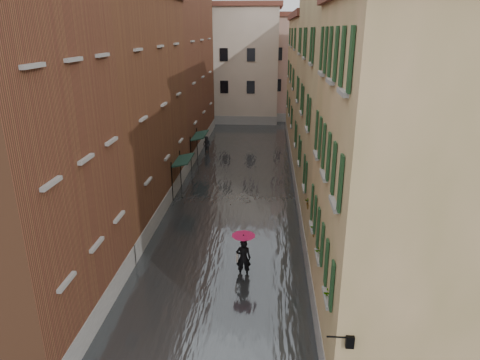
% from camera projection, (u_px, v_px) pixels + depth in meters
% --- Properties ---
extents(ground, '(120.00, 120.00, 0.00)m').
position_uv_depth(ground, '(215.00, 296.00, 18.05)').
color(ground, '#565759').
rests_on(ground, ground).
extents(floodwater, '(10.00, 60.00, 0.20)m').
position_uv_depth(floodwater, '(237.00, 187.00, 30.25)').
color(floodwater, '#3D4144').
rests_on(floodwater, ground).
extents(building_left_mid, '(6.00, 14.00, 12.50)m').
position_uv_depth(building_left_mid, '(112.00, 109.00, 24.89)').
color(building_left_mid, '#59321C').
rests_on(building_left_mid, ground).
extents(building_left_far, '(6.00, 16.00, 14.00)m').
position_uv_depth(building_left_far, '(169.00, 72.00, 38.74)').
color(building_left_far, brown).
rests_on(building_left_far, ground).
extents(building_right_near, '(6.00, 8.00, 11.50)m').
position_uv_depth(building_right_near, '(418.00, 190.00, 13.81)').
color(building_right_near, olive).
rests_on(building_right_near, ground).
extents(building_right_mid, '(6.00, 14.00, 13.00)m').
position_uv_depth(building_right_mid, '(356.00, 108.00, 23.90)').
color(building_right_mid, tan).
rests_on(building_right_mid, ground).
extents(building_right_far, '(6.00, 16.00, 11.50)m').
position_uv_depth(building_right_far, '(324.00, 87.00, 38.26)').
color(building_right_far, olive).
rests_on(building_right_far, ground).
extents(building_end_cream, '(12.00, 9.00, 13.00)m').
position_uv_depth(building_end_cream, '(228.00, 65.00, 51.82)').
color(building_end_cream, beige).
rests_on(building_end_cream, ground).
extents(building_end_pink, '(10.00, 9.00, 12.00)m').
position_uv_depth(building_end_pink, '(301.00, 69.00, 53.29)').
color(building_end_pink, '#A87C76').
rests_on(building_end_pink, ground).
extents(awning_near, '(1.09, 2.73, 2.80)m').
position_uv_depth(awning_near, '(183.00, 161.00, 28.12)').
color(awning_near, '#153025').
rests_on(awning_near, ground).
extents(awning_far, '(1.09, 3.09, 2.80)m').
position_uv_depth(awning_far, '(199.00, 136.00, 34.62)').
color(awning_far, '#153025').
rests_on(awning_far, ground).
extents(wall_lantern, '(0.71, 0.22, 0.35)m').
position_uv_depth(wall_lantern, '(349.00, 340.00, 11.13)').
color(wall_lantern, black).
rests_on(wall_lantern, ground).
extents(window_planters, '(0.59, 8.10, 0.84)m').
position_uv_depth(window_planters, '(320.00, 233.00, 15.86)').
color(window_planters, '#985031').
rests_on(window_planters, ground).
extents(pedestrian_main, '(1.07, 1.07, 2.06)m').
position_uv_depth(pedestrian_main, '(243.00, 251.00, 19.12)').
color(pedestrian_main, black).
rests_on(pedestrian_main, ground).
extents(pedestrian_far, '(0.97, 0.89, 1.63)m').
position_uv_depth(pedestrian_far, '(207.00, 145.00, 38.35)').
color(pedestrian_far, black).
rests_on(pedestrian_far, ground).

